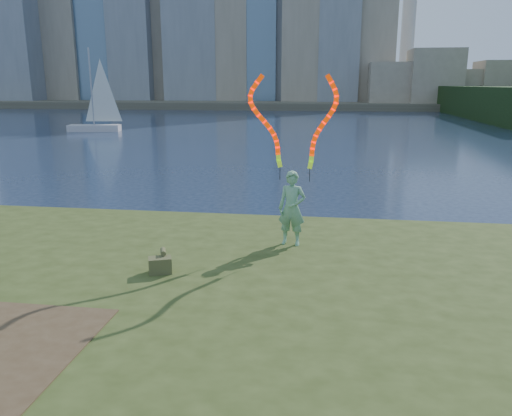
# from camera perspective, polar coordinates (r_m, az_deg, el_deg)

# --- Properties ---
(ground) EXTENTS (320.00, 320.00, 0.00)m
(ground) POSITION_cam_1_polar(r_m,az_deg,el_deg) (10.06, -7.99, -11.71)
(ground) COLOR #18243C
(ground) RESTS_ON ground
(grassy_knoll) EXTENTS (20.00, 18.00, 0.80)m
(grassy_knoll) POSITION_cam_1_polar(r_m,az_deg,el_deg) (7.99, -12.80, -16.46)
(grassy_knoll) COLOR #334117
(grassy_knoll) RESTS_ON ground
(far_shore) EXTENTS (320.00, 40.00, 1.20)m
(far_shore) POSITION_cam_1_polar(r_m,az_deg,el_deg) (103.79, 6.91, 11.84)
(far_shore) COLOR #4F4A3A
(far_shore) RESTS_ON ground
(woman_with_ribbons) EXTENTS (2.05, 0.52, 4.06)m
(woman_with_ribbons) POSITION_cam_1_polar(r_m,az_deg,el_deg) (11.07, 4.24, 2.81)
(woman_with_ribbons) COLOR #1D7933
(woman_with_ribbons) RESTS_ON grassy_knoll
(canvas_bag) EXTENTS (0.51, 0.57, 0.41)m
(canvas_bag) POSITION_cam_1_polar(r_m,az_deg,el_deg) (9.84, -10.88, -6.32)
(canvas_bag) COLOR brown
(canvas_bag) RESTS_ON grassy_knoll
(sailboat) EXTENTS (5.06, 2.34, 7.58)m
(sailboat) POSITION_cam_1_polar(r_m,az_deg,el_deg) (49.61, -17.78, 9.84)
(sailboat) COLOR beige
(sailboat) RESTS_ON ground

